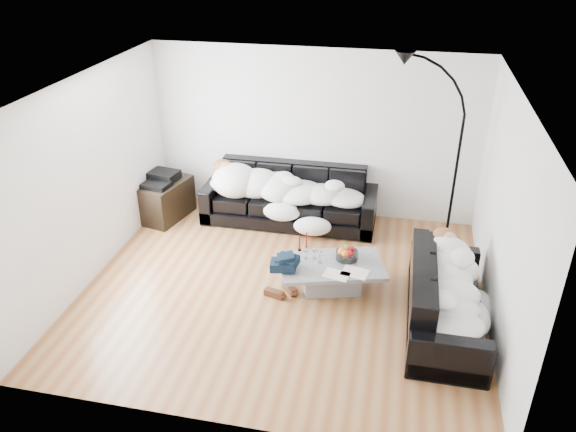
% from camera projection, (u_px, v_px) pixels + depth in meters
% --- Properties ---
extents(ground, '(5.00, 5.00, 0.00)m').
position_uv_depth(ground, '(283.00, 288.00, 7.21)').
color(ground, brown).
rests_on(ground, ground).
extents(wall_back, '(5.00, 0.02, 2.60)m').
position_uv_depth(wall_back, '(314.00, 134.00, 8.55)').
color(wall_back, silver).
rests_on(wall_back, ground).
extents(wall_left, '(0.02, 4.50, 2.60)m').
position_uv_depth(wall_left, '(89.00, 180.00, 7.06)').
color(wall_left, silver).
rests_on(wall_left, ground).
extents(wall_right, '(0.02, 4.50, 2.60)m').
position_uv_depth(wall_right, '(505.00, 218.00, 6.15)').
color(wall_right, silver).
rests_on(wall_right, ground).
extents(ceiling, '(5.00, 5.00, 0.00)m').
position_uv_depth(ceiling, '(282.00, 89.00, 5.99)').
color(ceiling, white).
rests_on(ceiling, ground).
extents(sofa_back, '(2.65, 0.92, 0.86)m').
position_uv_depth(sofa_back, '(289.00, 196.00, 8.62)').
color(sofa_back, black).
rests_on(sofa_back, ground).
extents(sofa_right, '(0.85, 1.98, 0.80)m').
position_uv_depth(sofa_right, '(447.00, 297.00, 6.38)').
color(sofa_right, black).
rests_on(sofa_right, ground).
extents(sleeper_back, '(2.24, 0.77, 0.45)m').
position_uv_depth(sleeper_back, '(289.00, 185.00, 8.48)').
color(sleeper_back, white).
rests_on(sleeper_back, sofa_back).
extents(sleeper_right, '(0.72, 1.70, 0.41)m').
position_uv_depth(sleeper_right, '(450.00, 280.00, 6.28)').
color(sleeper_right, white).
rests_on(sleeper_right, sofa_right).
extents(teal_cushion, '(0.42, 0.38, 0.20)m').
position_uv_depth(teal_cushion, '(444.00, 245.00, 6.77)').
color(teal_cushion, '#0C554A').
rests_on(teal_cushion, sofa_right).
extents(coffee_table, '(1.44, 1.08, 0.37)m').
position_uv_depth(coffee_table, '(331.00, 276.00, 7.13)').
color(coffee_table, '#939699').
rests_on(coffee_table, ground).
extents(fruit_bowl, '(0.36, 0.36, 0.17)m').
position_uv_depth(fruit_bowl, '(347.00, 253.00, 7.10)').
color(fruit_bowl, white).
rests_on(fruit_bowl, coffee_table).
extents(wine_glass_a, '(0.08, 0.08, 0.16)m').
position_uv_depth(wine_glass_a, '(315.00, 253.00, 7.12)').
color(wine_glass_a, white).
rests_on(wine_glass_a, coffee_table).
extents(wine_glass_b, '(0.08, 0.08, 0.16)m').
position_uv_depth(wine_glass_b, '(306.00, 253.00, 7.11)').
color(wine_glass_b, white).
rests_on(wine_glass_b, coffee_table).
extents(wine_glass_c, '(0.07, 0.07, 0.16)m').
position_uv_depth(wine_glass_c, '(320.00, 257.00, 7.03)').
color(wine_glass_c, white).
rests_on(wine_glass_c, coffee_table).
extents(candle_left, '(0.05, 0.05, 0.23)m').
position_uv_depth(candle_left, '(300.00, 243.00, 7.26)').
color(candle_left, maroon).
rests_on(candle_left, coffee_table).
extents(candle_right, '(0.05, 0.05, 0.24)m').
position_uv_depth(candle_right, '(306.00, 241.00, 7.31)').
color(candle_right, maroon).
rests_on(candle_right, coffee_table).
extents(newspaper_a, '(0.37, 0.31, 0.01)m').
position_uv_depth(newspaper_a, '(355.00, 272.00, 6.86)').
color(newspaper_a, silver).
rests_on(newspaper_a, coffee_table).
extents(newspaper_b, '(0.35, 0.28, 0.01)m').
position_uv_depth(newspaper_b, '(336.00, 275.00, 6.81)').
color(newspaper_b, silver).
rests_on(newspaper_b, coffee_table).
extents(navy_jacket, '(0.36, 0.32, 0.17)m').
position_uv_depth(navy_jacket, '(285.00, 259.00, 6.84)').
color(navy_jacket, black).
rests_on(navy_jacket, coffee_table).
extents(shoes, '(0.53, 0.48, 0.10)m').
position_uv_depth(shoes, '(282.00, 291.00, 7.09)').
color(shoes, '#472311').
rests_on(shoes, ground).
extents(av_cabinet, '(0.79, 0.99, 0.60)m').
position_uv_depth(av_cabinet, '(164.00, 199.00, 8.82)').
color(av_cabinet, black).
rests_on(av_cabinet, ground).
extents(stereo, '(0.49, 0.41, 0.13)m').
position_uv_depth(stereo, '(161.00, 178.00, 8.65)').
color(stereo, black).
rests_on(stereo, av_cabinet).
extents(floor_lamp, '(0.94, 0.60, 2.41)m').
position_uv_depth(floor_lamp, '(456.00, 169.00, 7.60)').
color(floor_lamp, black).
rests_on(floor_lamp, ground).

